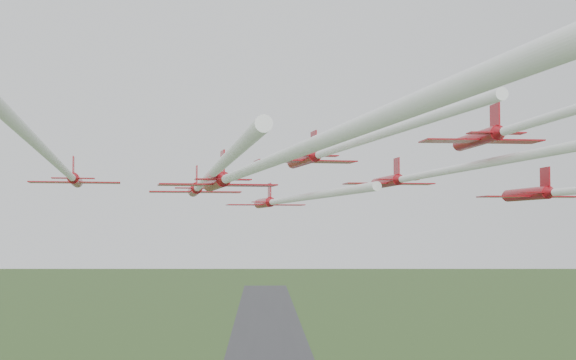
{
  "coord_description": "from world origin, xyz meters",
  "views": [
    {
      "loc": [
        -3.2,
        -85.91,
        57.08
      ],
      "look_at": [
        -0.56,
        -5.19,
        61.43
      ],
      "focal_mm": 50.0,
      "sensor_mm": 36.0,
      "label": 1
    }
  ],
  "objects_px": {
    "jet_row2_right": "(417,176)",
    "jet_row3_left": "(63,169)",
    "jet_row4_right": "(539,120)",
    "jet_lead": "(281,201)",
    "jet_row2_left": "(203,183)",
    "jet_row3_mid": "(329,151)",
    "jet_row4_left": "(257,166)"
  },
  "relations": [
    {
      "from": "jet_row2_right",
      "to": "jet_row3_left",
      "type": "relative_size",
      "value": 0.89
    },
    {
      "from": "jet_row4_right",
      "to": "jet_row3_left",
      "type": "bearing_deg",
      "value": 158.82
    },
    {
      "from": "jet_lead",
      "to": "jet_row2_right",
      "type": "distance_m",
      "value": 17.8
    },
    {
      "from": "jet_row3_left",
      "to": "jet_row4_right",
      "type": "bearing_deg",
      "value": -27.24
    },
    {
      "from": "jet_row2_left",
      "to": "jet_row2_right",
      "type": "xyz_separation_m",
      "value": [
        20.04,
        8.12,
        1.06
      ]
    },
    {
      "from": "jet_row3_left",
      "to": "jet_row4_right",
      "type": "relative_size",
      "value": 1.19
    },
    {
      "from": "jet_row2_left",
      "to": "jet_row2_right",
      "type": "height_order",
      "value": "jet_row2_right"
    },
    {
      "from": "jet_row3_mid",
      "to": "jet_row2_right",
      "type": "bearing_deg",
      "value": 37.9
    },
    {
      "from": "jet_row2_left",
      "to": "jet_row4_left",
      "type": "xyz_separation_m",
      "value": [
        4.83,
        -26.94,
        -0.51
      ]
    },
    {
      "from": "jet_row2_left",
      "to": "jet_row3_mid",
      "type": "xyz_separation_m",
      "value": [
        10.65,
        -2.42,
        2.52
      ]
    },
    {
      "from": "jet_row2_left",
      "to": "jet_row3_left",
      "type": "xyz_separation_m",
      "value": [
        -8.88,
        -12.02,
        0.32
      ]
    },
    {
      "from": "jet_lead",
      "to": "jet_row2_right",
      "type": "height_order",
      "value": "jet_row2_right"
    },
    {
      "from": "jet_row2_right",
      "to": "jet_row4_right",
      "type": "height_order",
      "value": "jet_row4_right"
    },
    {
      "from": "jet_row3_left",
      "to": "jet_row3_mid",
      "type": "distance_m",
      "value": 21.87
    },
    {
      "from": "jet_row3_mid",
      "to": "jet_lead",
      "type": "bearing_deg",
      "value": 88.07
    },
    {
      "from": "jet_row2_right",
      "to": "jet_row3_mid",
      "type": "relative_size",
      "value": 1.14
    },
    {
      "from": "jet_row2_left",
      "to": "jet_row3_left",
      "type": "relative_size",
      "value": 1.09
    },
    {
      "from": "jet_row3_mid",
      "to": "jet_row4_right",
      "type": "relative_size",
      "value": 0.92
    },
    {
      "from": "jet_row2_left",
      "to": "jet_row3_left",
      "type": "bearing_deg",
      "value": -133.58
    },
    {
      "from": "jet_lead",
      "to": "jet_row3_left",
      "type": "distance_m",
      "value": 36.18
    },
    {
      "from": "jet_row4_left",
      "to": "jet_row4_right",
      "type": "relative_size",
      "value": 1.29
    },
    {
      "from": "jet_row4_right",
      "to": "jet_row3_mid",
      "type": "bearing_deg",
      "value": 116.11
    },
    {
      "from": "jet_row2_left",
      "to": "jet_row4_left",
      "type": "bearing_deg",
      "value": -86.98
    },
    {
      "from": "jet_row4_right",
      "to": "jet_row2_left",
      "type": "bearing_deg",
      "value": 131.3
    },
    {
      "from": "jet_lead",
      "to": "jet_row3_mid",
      "type": "xyz_separation_m",
      "value": [
        3.39,
        -22.76,
        3.48
      ]
    },
    {
      "from": "jet_row3_left",
      "to": "jet_row3_mid",
      "type": "bearing_deg",
      "value": 16.14
    },
    {
      "from": "jet_lead",
      "to": "jet_row3_left",
      "type": "xyz_separation_m",
      "value": [
        -16.13,
        -32.36,
        1.29
      ]
    },
    {
      "from": "jet_row2_right",
      "to": "jet_row4_right",
      "type": "bearing_deg",
      "value": -93.14
    },
    {
      "from": "jet_row4_left",
      "to": "jet_row4_right",
      "type": "bearing_deg",
      "value": 7.57
    },
    {
      "from": "jet_row2_right",
      "to": "jet_row3_mid",
      "type": "xyz_separation_m",
      "value": [
        -9.39,
        -10.54,
        1.46
      ]
    },
    {
      "from": "jet_row3_left",
      "to": "jet_lead",
      "type": "bearing_deg",
      "value": 53.46
    },
    {
      "from": "jet_row2_left",
      "to": "jet_row3_mid",
      "type": "distance_m",
      "value": 11.21
    }
  ]
}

